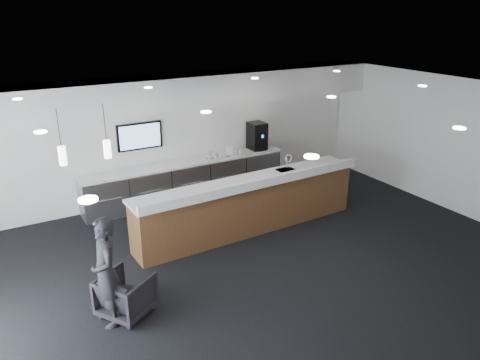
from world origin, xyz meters
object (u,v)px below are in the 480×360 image
service_counter (249,204)px  lounge_guest (106,272)px  coffee_machine (257,136)px  armchair (126,294)px

service_counter → lounge_guest: size_ratio=2.97×
coffee_machine → armchair: 6.08m
coffee_machine → lounge_guest: 6.28m
service_counter → coffee_machine: (1.59, 2.25, 0.72)m
service_counter → armchair: service_counter is taller
armchair → lounge_guest: 0.59m
service_counter → lounge_guest: (-3.36, -1.59, 0.28)m
coffee_machine → lounge_guest: lounge_guest is taller
lounge_guest → coffee_machine: bearing=129.9°
armchair → lounge_guest: (-0.27, -0.08, 0.52)m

